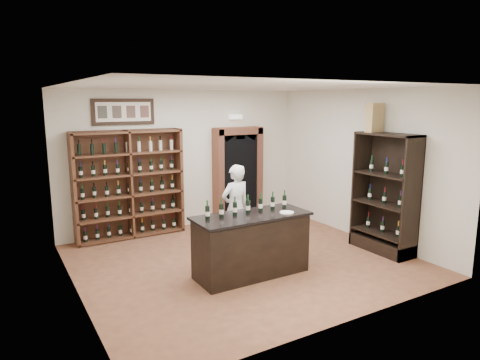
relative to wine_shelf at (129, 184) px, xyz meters
name	(u,v)px	position (x,y,z in m)	size (l,w,h in m)	color
floor	(243,260)	(1.30, -2.33, -1.10)	(5.50, 5.50, 0.00)	brown
ceiling	(243,86)	(1.30, -2.33, 1.90)	(5.50, 5.50, 0.00)	white
wall_back	(185,159)	(1.30, 0.17, 0.40)	(5.50, 0.04, 3.00)	silver
wall_left	(72,194)	(-1.45, -2.33, 0.40)	(0.04, 5.00, 3.00)	silver
wall_right	(360,164)	(4.05, -2.33, 0.40)	(0.04, 5.00, 3.00)	silver
wine_shelf	(129,184)	(0.00, 0.00, 0.00)	(2.20, 0.38, 2.20)	#52301C
framed_picture	(123,112)	(0.00, 0.14, 1.45)	(1.25, 0.04, 0.52)	black
arched_doorway	(238,172)	(2.55, 0.00, 0.04)	(1.17, 0.35, 2.17)	black
emergency_light	(236,117)	(2.55, 0.09, 1.30)	(0.30, 0.10, 0.10)	white
tasting_counter	(251,245)	(1.10, -2.93, -0.61)	(1.88, 0.78, 1.00)	black
counter_bottle_0	(207,213)	(0.38, -2.83, 0.01)	(0.07, 0.07, 0.30)	black
counter_bottle_1	(221,210)	(0.62, -2.83, 0.01)	(0.07, 0.07, 0.30)	black
counter_bottle_2	(235,209)	(0.86, -2.83, 0.01)	(0.07, 0.07, 0.30)	black
counter_bottle_3	(248,207)	(1.10, -2.83, 0.01)	(0.07, 0.07, 0.30)	black
counter_bottle_4	(261,205)	(1.34, -2.83, 0.01)	(0.07, 0.07, 0.30)	black
counter_bottle_5	(273,203)	(1.58, -2.83, 0.01)	(0.07, 0.07, 0.30)	black
counter_bottle_6	(284,201)	(1.82, -2.83, 0.01)	(0.07, 0.07, 0.30)	black
side_cabinet	(385,211)	(3.82, -3.23, -0.35)	(0.48, 1.20, 2.20)	black
shopkeeper	(236,208)	(1.47, -1.78, -0.29)	(0.59, 0.39, 1.62)	white
plate	(287,213)	(1.64, -3.14, -0.09)	(0.23, 0.23, 0.02)	white
wine_crate	(375,118)	(3.77, -2.91, 1.37)	(0.38, 0.15, 0.53)	tan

